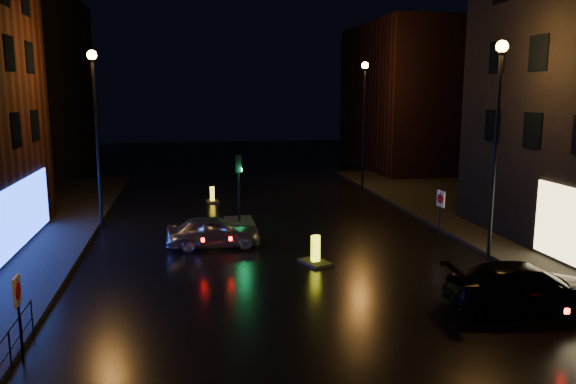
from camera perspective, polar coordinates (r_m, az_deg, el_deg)
name	(u,v)px	position (r m, az deg, el deg)	size (l,w,h in m)	color
ground	(336,343)	(15.38, 4.90, -15.01)	(120.00, 120.00, 0.00)	black
building_far_left	(27,85)	(49.92, -25.02, 9.84)	(8.00, 16.00, 14.00)	black
building_far_right	(409,97)	(49.12, 12.19, 9.40)	(8.00, 14.00, 12.00)	black
street_lamp_lfar	(95,112)	(27.71, -18.99, 7.66)	(0.44, 0.44, 8.37)	black
street_lamp_rnear	(497,118)	(22.60, 20.50, 7.10)	(0.44, 0.44, 8.37)	black
street_lamp_rfar	(364,106)	(37.25, 7.74, 8.65)	(0.44, 0.44, 8.37)	black
traffic_signal	(239,213)	(28.18, -4.98, -2.18)	(1.40, 2.40, 3.45)	black
silver_hatchback	(214,231)	(24.03, -7.56, -4.00)	(1.59, 3.95, 1.34)	#B5B7BD
dark_sedan	(526,287)	(18.68, 22.99, -8.85)	(1.96, 4.83, 1.40)	black
bollard_near	(315,258)	(21.67, 2.81, -6.68)	(1.25, 1.50, 1.12)	black
bollard_far	(212,199)	(33.70, -7.70, -0.69)	(0.79, 1.12, 0.94)	black
road_sign_left	(18,299)	(15.11, -25.76, -9.74)	(0.07, 0.53, 2.21)	black
road_sign_right	(441,203)	(25.73, 15.24, -1.08)	(0.15, 0.53, 2.21)	black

